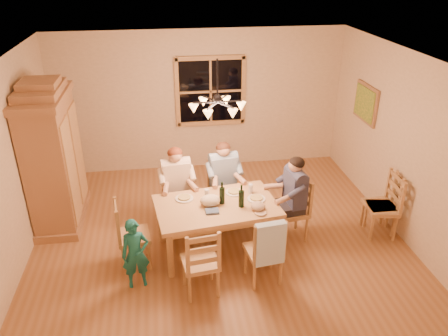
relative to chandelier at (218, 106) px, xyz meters
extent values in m
plane|color=#966236|center=(0.00, 0.00, -2.08)|extent=(5.50, 5.50, 0.00)
cube|color=white|center=(0.00, 0.00, 0.62)|extent=(5.50, 5.00, 0.02)
cube|color=#C9B28E|center=(0.00, 2.50, -0.73)|extent=(5.50, 0.02, 2.70)
cube|color=#C9B28E|center=(-2.75, 0.00, -0.73)|extent=(0.02, 5.00, 2.70)
cube|color=#C9B28E|center=(2.75, 0.00, -0.73)|extent=(0.02, 5.00, 2.70)
cube|color=black|center=(0.20, 2.48, -0.53)|extent=(1.20, 0.03, 1.20)
cube|color=#A57E49|center=(0.20, 2.46, -0.53)|extent=(1.30, 0.06, 1.30)
cube|color=olive|center=(2.72, 1.20, -0.48)|extent=(0.04, 0.78, 0.64)
cube|color=#1E6B2D|center=(2.69, 1.20, -0.48)|extent=(0.02, 0.68, 0.54)
cylinder|color=black|center=(0.00, 0.00, 0.36)|extent=(0.02, 0.02, 0.53)
sphere|color=black|center=(0.00, 0.00, 0.09)|extent=(0.12, 0.12, 0.12)
cylinder|color=black|center=(0.16, 0.00, 0.05)|extent=(0.34, 0.02, 0.02)
cone|color=#FFB259|center=(0.32, 0.00, -0.03)|extent=(0.13, 0.13, 0.12)
cylinder|color=black|center=(0.08, 0.14, 0.05)|extent=(0.19, 0.31, 0.02)
cone|color=#FFB259|center=(0.16, 0.28, -0.03)|extent=(0.13, 0.13, 0.12)
cylinder|color=black|center=(-0.08, 0.14, 0.05)|extent=(0.19, 0.31, 0.02)
cone|color=#FFB259|center=(-0.16, 0.28, -0.03)|extent=(0.13, 0.13, 0.12)
cylinder|color=black|center=(-0.16, 0.00, 0.05)|extent=(0.34, 0.02, 0.02)
cone|color=#FFB259|center=(-0.32, 0.00, -0.03)|extent=(0.13, 0.13, 0.12)
cylinder|color=black|center=(-0.08, -0.14, 0.05)|extent=(0.19, 0.31, 0.02)
cone|color=#FFB259|center=(-0.16, -0.28, -0.03)|extent=(0.13, 0.13, 0.12)
cylinder|color=black|center=(0.08, -0.14, 0.05)|extent=(0.19, 0.31, 0.02)
cone|color=#FFB259|center=(0.16, -0.28, -0.03)|extent=(0.13, 0.13, 0.12)
cube|color=olive|center=(-2.43, 0.84, -1.08)|extent=(0.60, 1.30, 2.00)
cube|color=olive|center=(-2.43, 0.84, -0.03)|extent=(0.66, 1.40, 0.10)
cube|color=olive|center=(-2.43, 0.84, 0.07)|extent=(0.58, 1.00, 0.12)
cube|color=olive|center=(-2.43, 0.84, 0.17)|extent=(0.52, 0.55, 0.10)
cube|color=#A57E49|center=(-2.12, 0.51, -1.08)|extent=(0.03, 0.55, 1.60)
cube|color=#A57E49|center=(-2.12, 1.17, -1.08)|extent=(0.03, 0.55, 1.60)
cube|color=olive|center=(-2.43, 0.84, -2.02)|extent=(0.66, 1.40, 0.12)
cube|color=tan|center=(-0.07, -0.35, -1.35)|extent=(1.79, 1.23, 0.06)
cube|color=#A57E49|center=(-0.07, -0.35, -1.43)|extent=(1.62, 1.06, 0.10)
cylinder|color=#A57E49|center=(-0.75, -0.85, -1.73)|extent=(0.09, 0.09, 0.70)
cylinder|color=#A57E49|center=(0.71, -0.67, -1.73)|extent=(0.09, 0.09, 0.70)
cylinder|color=#A57E49|center=(-0.86, -0.03, -1.73)|extent=(0.09, 0.09, 0.70)
cylinder|color=#A57E49|center=(0.61, 0.15, -1.73)|extent=(0.09, 0.09, 0.70)
cube|color=#A57E49|center=(-0.59, 0.38, -1.63)|extent=(0.49, 0.47, 0.06)
cube|color=#A57E49|center=(-0.59, 0.38, -1.36)|extent=(0.38, 0.10, 0.54)
cube|color=#A57E49|center=(0.15, 0.48, -1.63)|extent=(0.49, 0.47, 0.06)
cube|color=#A57E49|center=(0.15, 0.48, -1.36)|extent=(0.38, 0.10, 0.54)
cube|color=#A57E49|center=(-0.39, -1.19, -1.63)|extent=(0.49, 0.47, 0.06)
cube|color=#A57E49|center=(-0.39, -1.19, -1.36)|extent=(0.38, 0.10, 0.54)
cube|color=#A57E49|center=(0.44, -1.08, -1.63)|extent=(0.49, 0.47, 0.06)
cube|color=#A57E49|center=(0.44, -1.08, -1.36)|extent=(0.38, 0.10, 0.54)
cube|color=#A57E49|center=(-1.23, -0.50, -1.63)|extent=(0.47, 0.49, 0.06)
cube|color=#A57E49|center=(-1.23, -0.50, -1.36)|extent=(0.10, 0.38, 0.54)
cube|color=#A57E49|center=(1.08, -0.20, -1.63)|extent=(0.47, 0.49, 0.06)
cube|color=#A57E49|center=(1.08, -0.20, -1.36)|extent=(0.10, 0.38, 0.54)
cube|color=beige|center=(-0.59, 0.38, -1.24)|extent=(0.42, 0.27, 0.52)
cube|color=#262328|center=(-0.59, 0.38, -1.55)|extent=(0.43, 0.46, 0.14)
sphere|color=tan|center=(-0.59, 0.38, -0.86)|extent=(0.21, 0.21, 0.21)
ellipsoid|color=#592614|center=(-0.59, 0.38, -0.83)|extent=(0.22, 0.22, 0.17)
cube|color=#356494|center=(0.15, 0.48, -1.24)|extent=(0.42, 0.27, 0.52)
cube|color=#262328|center=(0.15, 0.48, -1.55)|extent=(0.43, 0.46, 0.14)
sphere|color=tan|center=(0.15, 0.48, -0.86)|extent=(0.21, 0.21, 0.21)
ellipsoid|color=#381E11|center=(0.15, 0.48, -0.83)|extent=(0.22, 0.22, 0.17)
cube|color=#3A3F5D|center=(1.08, -0.20, -1.24)|extent=(0.27, 0.42, 0.52)
cube|color=#262328|center=(1.08, -0.20, -1.55)|extent=(0.46, 0.43, 0.14)
sphere|color=tan|center=(1.08, -0.20, -0.86)|extent=(0.21, 0.21, 0.21)
ellipsoid|color=black|center=(1.08, -0.20, -0.83)|extent=(0.22, 0.22, 0.17)
cube|color=#B8DCFA|center=(0.47, -1.27, -1.38)|extent=(0.39, 0.15, 0.58)
cylinder|color=black|center=(0.01, -0.32, -1.15)|extent=(0.08, 0.08, 0.33)
cylinder|color=black|center=(0.26, -0.45, -1.15)|extent=(0.08, 0.08, 0.33)
cylinder|color=white|center=(-0.50, -0.13, -1.31)|extent=(0.26, 0.26, 0.02)
cylinder|color=white|center=(0.23, -0.06, -1.31)|extent=(0.26, 0.26, 0.02)
cylinder|color=white|center=(0.51, -0.30, -1.31)|extent=(0.26, 0.26, 0.02)
cylinder|color=silver|center=(-0.18, -0.15, -1.25)|extent=(0.06, 0.06, 0.14)
cylinder|color=silver|center=(0.46, -0.10, -1.25)|extent=(0.06, 0.06, 0.14)
ellipsoid|color=tan|center=(0.47, -0.57, -1.26)|extent=(0.20, 0.20, 0.11)
cube|color=#465B81|center=(-0.15, -0.54, -1.30)|extent=(0.20, 0.16, 0.03)
ellipsoid|color=beige|center=(-0.16, -0.36, -1.24)|extent=(0.28, 0.22, 0.15)
imported|color=#197274|center=(-1.19, -0.95, -1.59)|extent=(0.39, 0.28, 0.97)
cube|color=#A57E49|center=(2.45, -0.33, -1.63)|extent=(0.49, 0.51, 0.06)
cube|color=#A57E49|center=(2.45, -0.33, -1.36)|extent=(0.12, 0.38, 0.54)
cube|color=#A57E49|center=(2.45, -0.24, -1.63)|extent=(0.42, 0.44, 0.06)
cube|color=#A57E49|center=(2.45, -0.24, -1.36)|extent=(0.05, 0.38, 0.54)
camera|label=1|loc=(-0.74, -5.52, 1.83)|focal=35.00mm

